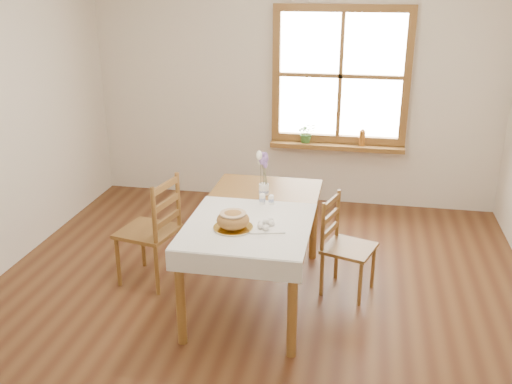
% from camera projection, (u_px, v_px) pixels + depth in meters
% --- Properties ---
extents(ground, '(5.00, 5.00, 0.00)m').
position_uv_depth(ground, '(249.00, 314.00, 4.41)').
color(ground, brown).
rests_on(ground, ground).
extents(room_walls, '(4.60, 5.10, 2.65)m').
position_uv_depth(room_walls, '(247.00, 95.00, 3.80)').
color(room_walls, silver).
rests_on(room_walls, ground).
extents(window, '(1.46, 0.08, 1.46)m').
position_uv_depth(window, '(341.00, 76.00, 6.07)').
color(window, brown).
rests_on(window, ground).
extents(window_sill, '(1.46, 0.20, 0.05)m').
position_uv_depth(window_sill, '(337.00, 146.00, 6.28)').
color(window_sill, brown).
rests_on(window_sill, ground).
extents(dining_table, '(0.90, 1.60, 0.75)m').
position_uv_depth(dining_table, '(256.00, 220.00, 4.45)').
color(dining_table, brown).
rests_on(dining_table, ground).
extents(table_linen, '(0.91, 0.99, 0.01)m').
position_uv_depth(table_linen, '(248.00, 225.00, 4.14)').
color(table_linen, white).
rests_on(table_linen, dining_table).
extents(chair_left, '(0.54, 0.52, 0.94)m').
position_uv_depth(chair_left, '(148.00, 230.00, 4.75)').
color(chair_left, brown).
rests_on(chair_left, ground).
extents(chair_right, '(0.49, 0.48, 0.81)m').
position_uv_depth(chair_right, '(349.00, 247.00, 4.59)').
color(chair_right, brown).
rests_on(chair_right, ground).
extents(bread_plate, '(0.30, 0.30, 0.01)m').
position_uv_depth(bread_plate, '(233.00, 228.00, 4.07)').
color(bread_plate, white).
rests_on(bread_plate, table_linen).
extents(bread_loaf, '(0.24, 0.24, 0.13)m').
position_uv_depth(bread_loaf, '(233.00, 218.00, 4.04)').
color(bread_loaf, olive).
rests_on(bread_loaf, bread_plate).
extents(egg_napkin, '(0.29, 0.26, 0.01)m').
position_uv_depth(egg_napkin, '(267.00, 227.00, 4.08)').
color(egg_napkin, white).
rests_on(egg_napkin, table_linen).
extents(eggs, '(0.23, 0.21, 0.04)m').
position_uv_depth(eggs, '(267.00, 224.00, 4.07)').
color(eggs, white).
rests_on(eggs, egg_napkin).
extents(salt_shaker, '(0.05, 0.05, 0.09)m').
position_uv_depth(salt_shaker, '(262.00, 199.00, 4.49)').
color(salt_shaker, white).
rests_on(salt_shaker, table_linen).
extents(pepper_shaker, '(0.05, 0.05, 0.08)m').
position_uv_depth(pepper_shaker, '(271.00, 199.00, 4.49)').
color(pepper_shaker, white).
rests_on(pepper_shaker, table_linen).
extents(flower_vase, '(0.10, 0.10, 0.09)m').
position_uv_depth(flower_vase, '(264.00, 190.00, 4.70)').
color(flower_vase, white).
rests_on(flower_vase, dining_table).
extents(lavender_bouquet, '(0.15, 0.15, 0.27)m').
position_uv_depth(lavender_bouquet, '(264.00, 169.00, 4.63)').
color(lavender_bouquet, '#77579A').
rests_on(lavender_bouquet, flower_vase).
extents(potted_plant, '(0.26, 0.27, 0.17)m').
position_uv_depth(potted_plant, '(306.00, 135.00, 6.30)').
color(potted_plant, '#386A2A').
rests_on(potted_plant, window_sill).
extents(amber_bottle, '(0.07, 0.07, 0.18)m').
position_uv_depth(amber_bottle, '(362.00, 137.00, 6.19)').
color(amber_bottle, '#A85F1F').
rests_on(amber_bottle, window_sill).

